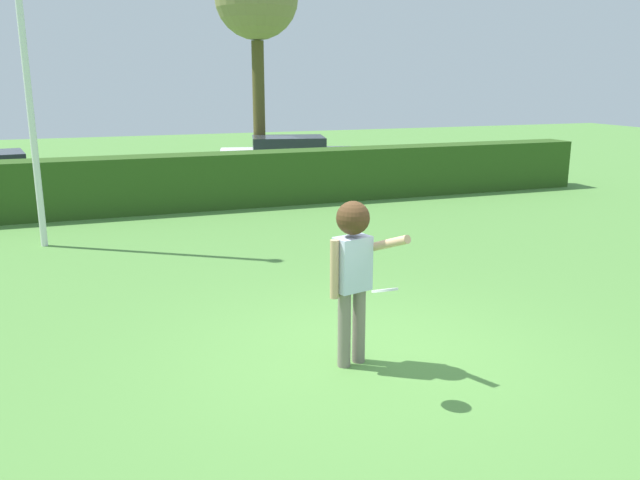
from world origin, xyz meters
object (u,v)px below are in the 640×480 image
object	(u,v)px
person	(353,261)
parked_car_white	(288,155)
lamppost	(21,27)
bare_elm_tree	(256,1)
frisbee	(385,290)

from	to	relation	value
person	parked_car_white	bearing A→B (deg)	75.70
person	lamppost	xyz separation A→B (m)	(-3.39, 6.64, 2.71)
bare_elm_tree	parked_car_white	bearing A→B (deg)	-58.38
frisbee	bare_elm_tree	size ratio (longest dim) A/B	0.04
person	lamppost	distance (m)	7.93
person	bare_elm_tree	xyz separation A→B (m)	(2.76, 14.38, 4.15)
person	frisbee	bearing A→B (deg)	-91.46
lamppost	parked_car_white	world-z (taller)	lamppost
person	parked_car_white	size ratio (longest dim) A/B	0.40
person	parked_car_white	xyz separation A→B (m)	(3.40, 13.34, -0.47)
person	bare_elm_tree	world-z (taller)	bare_elm_tree
parked_car_white	bare_elm_tree	bearing A→B (deg)	121.62
parked_car_white	person	bearing A→B (deg)	-104.30
parked_car_white	bare_elm_tree	size ratio (longest dim) A/B	0.67
parked_car_white	bare_elm_tree	world-z (taller)	bare_elm_tree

